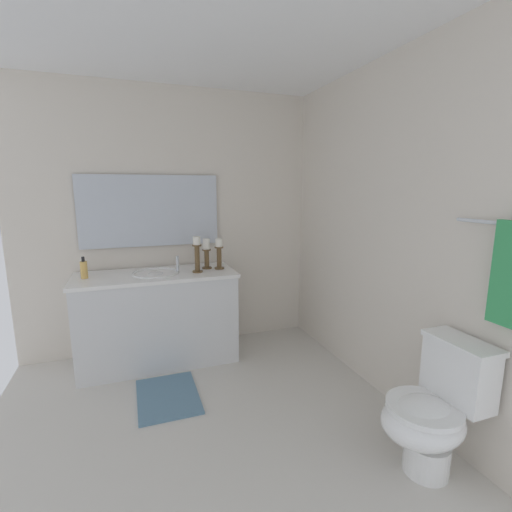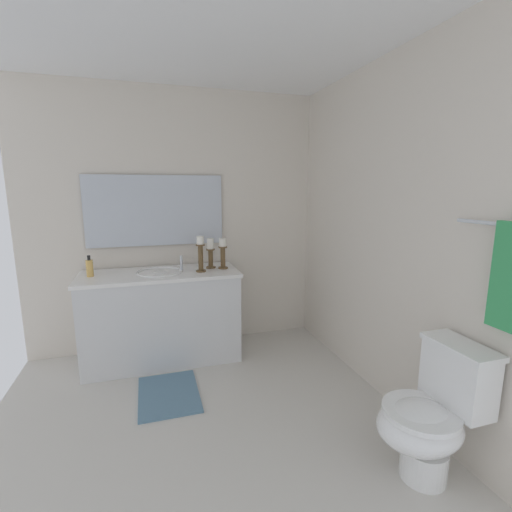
{
  "view_description": "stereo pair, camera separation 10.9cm",
  "coord_description": "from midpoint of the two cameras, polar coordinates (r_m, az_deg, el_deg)",
  "views": [
    {
      "loc": [
        2.15,
        -0.39,
        1.54
      ],
      "look_at": [
        -0.18,
        0.44,
        1.07
      ],
      "focal_mm": 25.2,
      "sensor_mm": 36.0,
      "label": 1
    },
    {
      "loc": [
        2.19,
        -0.29,
        1.54
      ],
      "look_at": [
        -0.18,
        0.44,
        1.07
      ],
      "focal_mm": 25.2,
      "sensor_mm": 36.0,
      "label": 2
    }
  ],
  "objects": [
    {
      "name": "floor",
      "position": [
        2.69,
        -7.45,
        -24.61
      ],
      "size": [
        2.65,
        2.75,
        0.02
      ],
      "primitive_type": "cube",
      "color": "beige",
      "rests_on": "ground"
    },
    {
      "name": "wall_back",
      "position": [
        2.79,
        21.04,
        3.46
      ],
      "size": [
        2.65,
        0.04,
        2.45
      ],
      "primitive_type": "cube",
      "color": "silver",
      "rests_on": "ground"
    },
    {
      "name": "wall_left",
      "position": [
        3.53,
        -11.62,
        5.34
      ],
      "size": [
        0.04,
        2.75,
        2.45
      ],
      "primitive_type": "cube",
      "color": "silver",
      "rests_on": "ground"
    },
    {
      "name": "ceiling",
      "position": [
        2.38,
        -9.17,
        33.25
      ],
      "size": [
        2.65,
        2.75,
        0.02
      ],
      "primitive_type": "cube",
      "color": "white"
    },
    {
      "name": "vanity_cabinet",
      "position": [
        3.37,
        -13.78,
        -9.27
      ],
      "size": [
        0.58,
        1.37,
        0.81
      ],
      "color": "silver",
      "rests_on": "ground"
    },
    {
      "name": "sink_basin",
      "position": [
        3.27,
        -14.05,
        -3.19
      ],
      "size": [
        0.4,
        0.4,
        0.24
      ],
      "color": "white",
      "rests_on": "vanity_cabinet"
    },
    {
      "name": "mirror",
      "position": [
        3.46,
        -14.76,
        6.97
      ],
      "size": [
        0.02,
        1.24,
        0.65
      ],
      "primitive_type": "cube",
      "color": "silver"
    },
    {
      "name": "candle_holder_tall",
      "position": [
        3.3,
        -4.35,
        0.51
      ],
      "size": [
        0.09,
        0.09,
        0.28
      ],
      "color": "brown",
      "rests_on": "vanity_cabinet"
    },
    {
      "name": "candle_holder_short",
      "position": [
        3.32,
        -6.3,
        0.57
      ],
      "size": [
        0.09,
        0.09,
        0.28
      ],
      "color": "brown",
      "rests_on": "vanity_cabinet"
    },
    {
      "name": "candle_holder_mid",
      "position": [
        3.19,
        -7.83,
        0.47
      ],
      "size": [
        0.09,
        0.09,
        0.32
      ],
      "color": "brown",
      "rests_on": "vanity_cabinet"
    },
    {
      "name": "soap_bottle",
      "position": [
        3.28,
        -24.05,
        -1.72
      ],
      "size": [
        0.06,
        0.06,
        0.18
      ],
      "color": "#E5B259",
      "rests_on": "vanity_cabinet"
    },
    {
      "name": "toilet",
      "position": [
        2.28,
        27.34,
        -21.61
      ],
      "size": [
        0.39,
        0.54,
        0.75
      ],
      "color": "white",
      "rests_on": "ground"
    },
    {
      "name": "bath_mat",
      "position": [
        2.98,
        -12.61,
        -20.6
      ],
      "size": [
        0.6,
        0.44,
        0.02
      ],
      "primitive_type": "cube",
      "color": "slate",
      "rests_on": "ground"
    }
  ]
}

